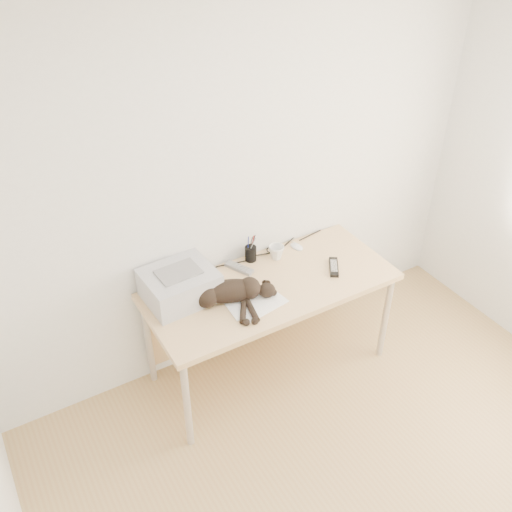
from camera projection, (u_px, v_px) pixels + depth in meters
wall_back at (242, 182)px, 3.53m from camera, size 3.50×0.00×3.50m
desk at (264, 293)px, 3.74m from camera, size 1.60×0.70×0.74m
printer at (180, 285)px, 3.44m from camera, size 0.44×0.38×0.20m
papers at (255, 302)px, 3.45m from camera, size 0.36×0.27×0.01m
cat at (226, 293)px, 3.42m from camera, size 0.64×0.45×0.15m
mug at (276, 252)px, 3.80m from camera, size 0.13×0.13×0.10m
pen_cup at (251, 253)px, 3.78m from camera, size 0.08×0.08×0.20m
remote_grey at (239, 268)px, 3.72m from camera, size 0.14×0.20×0.02m
remote_black at (334, 267)px, 3.73m from camera, size 0.16×0.19×0.02m
mouse at (297, 245)px, 3.92m from camera, size 0.08×0.12×0.03m
cable_tangle at (247, 258)px, 3.82m from camera, size 1.36×0.08×0.01m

